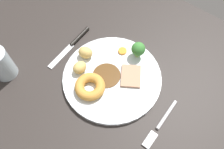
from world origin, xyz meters
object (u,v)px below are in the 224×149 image
object	(u,v)px
dinner_plate	(112,77)
knife	(73,43)
yorkshire_pudding	(90,87)
broccoli_floret	(138,49)
carrot_coin_front	(122,51)
fork	(160,125)
roast_potato_left	(85,53)
roast_potato_right	(80,67)
water_glass	(1,64)
meat_slice_main	(131,76)

from	to	relation	value
dinner_plate	knife	world-z (taller)	dinner_plate
yorkshire_pudding	broccoli_floret	xyz separation A→B (cm)	(-3.62, -17.20, 1.84)
carrot_coin_front	fork	world-z (taller)	carrot_coin_front
roast_potato_left	fork	size ratio (longest dim) A/B	0.28
yorkshire_pudding	roast_potato_right	size ratio (longest dim) A/B	2.03
carrot_coin_front	broccoli_floret	distance (cm)	5.46
dinner_plate	fork	bearing A→B (deg)	170.84
dinner_plate	carrot_coin_front	xyz separation A→B (cm)	(2.90, -8.67, 1.00)
yorkshire_pudding	water_glass	distance (cm)	25.68
meat_slice_main	roast_potato_left	distance (cm)	15.02
roast_potato_right	broccoli_floret	world-z (taller)	broccoli_floret
knife	water_glass	xyz separation A→B (cm)	(7.96, 19.79, 4.36)
dinner_plate	roast_potato_left	size ratio (longest dim) A/B	6.62
roast_potato_right	fork	size ratio (longest dim) A/B	0.27
dinner_plate	carrot_coin_front	world-z (taller)	carrot_coin_front
carrot_coin_front	broccoli_floret	xyz separation A→B (cm)	(-4.32, -1.69, 2.87)
dinner_plate	broccoli_floret	size ratio (longest dim) A/B	5.31
broccoli_floret	fork	xyz separation A→B (cm)	(-16.96, 13.32, -4.18)
meat_slice_main	roast_potato_left	size ratio (longest dim) A/B	1.65
meat_slice_main	water_glass	xyz separation A→B (cm)	(29.59, 21.04, 3.01)
roast_potato_right	carrot_coin_front	world-z (taller)	roast_potato_right
fork	broccoli_floret	bearing A→B (deg)	-129.74
broccoli_floret	water_glass	world-z (taller)	water_glass
dinner_plate	roast_potato_right	distance (cm)	9.66
roast_potato_left	knife	distance (cm)	7.60
roast_potato_right	water_glass	world-z (taller)	water_glass
meat_slice_main	roast_potato_left	bearing A→B (deg)	10.41
yorkshire_pudding	water_glass	xyz separation A→B (cm)	(23.13, 10.96, 2.09)
yorkshire_pudding	carrot_coin_front	xyz separation A→B (cm)	(0.71, -15.51, -1.03)
knife	broccoli_floret	bearing A→B (deg)	110.44
roast_potato_right	broccoli_floret	bearing A→B (deg)	-123.79
roast_potato_right	knife	size ratio (longest dim) A/B	0.22
knife	water_glass	bearing A→B (deg)	-25.50
water_glass	roast_potato_right	bearing A→B (deg)	-141.37
roast_potato_left	water_glass	world-z (taller)	water_glass
dinner_plate	knife	size ratio (longest dim) A/B	1.52
meat_slice_main	carrot_coin_front	bearing A→B (deg)	-37.16
roast_potato_left	carrot_coin_front	world-z (taller)	roast_potato_left
dinner_plate	water_glass	xyz separation A→B (cm)	(25.32, 17.81, 4.11)
yorkshire_pudding	fork	bearing A→B (deg)	-169.31
yorkshire_pudding	broccoli_floret	size ratio (longest dim) A/B	1.58
roast_potato_left	broccoli_floret	size ratio (longest dim) A/B	0.80
carrot_coin_front	knife	distance (cm)	15.98
broccoli_floret	fork	world-z (taller)	broccoli_floret
roast_potato_left	dinner_plate	bearing A→B (deg)	177.09
fork	dinner_plate	bearing A→B (deg)	-100.75
fork	meat_slice_main	bearing A→B (deg)	-115.30
roast_potato_left	carrot_coin_front	size ratio (longest dim) A/B	1.67
broccoli_floret	knife	bearing A→B (deg)	24.02
knife	water_glass	world-z (taller)	water_glass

